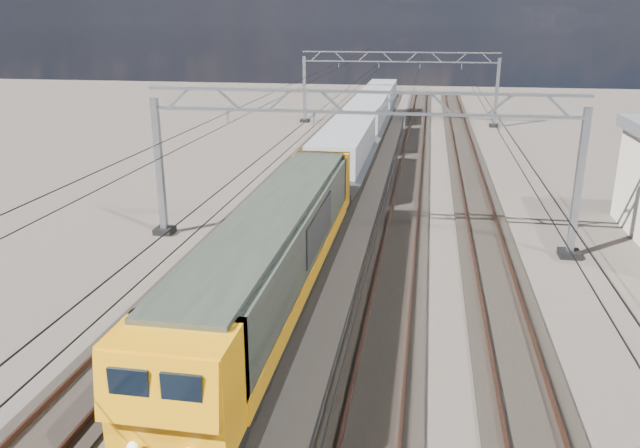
% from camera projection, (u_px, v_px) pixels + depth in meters
% --- Properties ---
extents(ground, '(160.00, 160.00, 0.00)m').
position_uv_depth(ground, '(345.00, 277.00, 25.47)').
color(ground, black).
rests_on(ground, ground).
extents(track_outer_west, '(2.60, 140.00, 0.30)m').
position_uv_depth(track_outer_west, '(205.00, 266.00, 26.41)').
color(track_outer_west, black).
rests_on(track_outer_west, ground).
extents(track_loco, '(2.60, 140.00, 0.30)m').
position_uv_depth(track_loco, '(297.00, 273.00, 25.76)').
color(track_loco, black).
rests_on(track_loco, ground).
extents(track_inner_east, '(2.60, 140.00, 0.30)m').
position_uv_depth(track_inner_east, '(394.00, 279.00, 25.12)').
color(track_inner_east, black).
rests_on(track_inner_east, ground).
extents(track_outer_east, '(2.60, 140.00, 0.30)m').
position_uv_depth(track_outer_east, '(496.00, 286.00, 24.48)').
color(track_outer_east, black).
rests_on(track_outer_east, ground).
extents(catenary_gantry_mid, '(19.90, 0.90, 7.11)m').
position_uv_depth(catenary_gantry_mid, '(358.00, 163.00, 28.00)').
color(catenary_gantry_mid, gray).
rests_on(catenary_gantry_mid, ground).
extents(catenary_gantry_far, '(19.90, 0.90, 7.11)m').
position_uv_depth(catenary_gantry_far, '(398.00, 85.00, 61.72)').
color(catenary_gantry_far, gray).
rests_on(catenary_gantry_far, ground).
extents(overhead_wires, '(12.03, 140.00, 0.53)m').
position_uv_depth(overhead_wires, '(367.00, 110.00, 31.17)').
color(overhead_wires, black).
rests_on(overhead_wires, ground).
extents(locomotive, '(2.76, 21.10, 3.62)m').
position_uv_depth(locomotive, '(277.00, 249.00, 21.94)').
color(locomotive, black).
rests_on(locomotive, ground).
extents(hopper_wagon_lead, '(3.38, 13.00, 3.25)m').
position_uv_depth(hopper_wagon_lead, '(344.00, 152.00, 38.55)').
color(hopper_wagon_lead, black).
rests_on(hopper_wagon_lead, ground).
extents(hopper_wagon_mid, '(3.38, 13.00, 3.25)m').
position_uv_depth(hopper_wagon_mid, '(367.00, 118.00, 51.85)').
color(hopper_wagon_mid, black).
rests_on(hopper_wagon_mid, ground).
extents(hopper_wagon_third, '(3.38, 13.00, 3.25)m').
position_uv_depth(hopper_wagon_third, '(380.00, 98.00, 65.15)').
color(hopper_wagon_third, black).
rests_on(hopper_wagon_third, ground).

